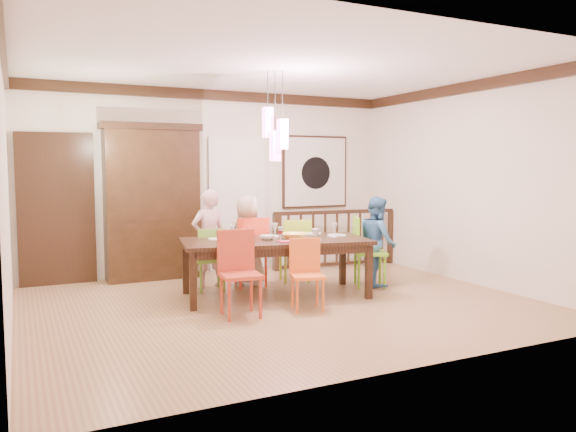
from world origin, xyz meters
name	(u,v)px	position (x,y,z in m)	size (l,w,h in m)	color
floor	(282,304)	(0.00, 0.00, 0.00)	(6.00, 6.00, 0.00)	#936547
ceiling	(282,65)	(0.00, 0.00, 2.90)	(6.00, 6.00, 0.00)	white
wall_back	(216,182)	(0.00, 2.50, 1.45)	(6.00, 6.00, 0.00)	beige
wall_left	(6,191)	(-3.00, 0.00, 1.45)	(5.00, 5.00, 0.00)	beige
wall_right	(469,183)	(3.00, 0.00, 1.45)	(5.00, 5.00, 0.00)	beige
crown_molding	(282,71)	(0.00, 0.00, 2.82)	(6.00, 5.00, 0.16)	black
panel_door	(57,212)	(-2.40, 2.45, 1.05)	(1.04, 0.07, 2.24)	black
white_doorway	(237,206)	(0.35, 2.46, 1.05)	(0.97, 0.05, 2.22)	silver
painting	(315,172)	(1.80, 2.46, 1.60)	(1.25, 0.06, 1.25)	black
pendant_cluster	(275,134)	(0.10, 0.41, 2.11)	(0.27, 0.21, 1.14)	#FF4CA3
dining_table	(275,245)	(0.10, 0.41, 0.68)	(2.54, 1.49, 0.75)	black
chair_far_left	(210,254)	(-0.56, 1.13, 0.49)	(0.42, 0.42, 0.86)	#689D30
chair_far_mid	(250,246)	(0.05, 1.15, 0.57)	(0.52, 0.52, 0.99)	#F23C22
chair_far_right	(294,246)	(0.75, 1.16, 0.53)	(0.50, 0.50, 0.93)	#A6D026
chair_near_left	(241,268)	(-0.67, -0.33, 0.55)	(0.48, 0.48, 0.97)	#B53923
chair_near_mid	(308,270)	(0.15, -0.39, 0.48)	(0.47, 0.47, 0.83)	orange
chair_end_right	(370,247)	(1.56, 0.40, 0.56)	(0.59, 0.59, 0.98)	#70C122
china_hutch	(152,201)	(-1.07, 2.30, 1.17)	(1.47, 0.46, 2.33)	black
balustrade	(337,237)	(1.95, 1.95, 0.50)	(2.28, 0.28, 0.96)	black
person_far_left	(209,239)	(-0.51, 1.32, 0.69)	(0.50, 0.33, 1.37)	beige
person_far_mid	(248,240)	(0.03, 1.21, 0.65)	(0.63, 0.41, 1.29)	beige
person_end_right	(377,241)	(1.69, 0.40, 0.64)	(0.62, 0.48, 1.27)	teal
serving_bowl	(294,236)	(0.31, 0.31, 0.79)	(0.33, 0.33, 0.08)	gold
small_bowl	(268,237)	(-0.01, 0.41, 0.78)	(0.19, 0.19, 0.06)	white
cup_left	(246,238)	(-0.36, 0.27, 0.80)	(0.14, 0.14, 0.11)	silver
cup_right	(315,232)	(0.73, 0.49, 0.80)	(0.11, 0.11, 0.10)	silver
plate_far_left	(218,239)	(-0.58, 0.70, 0.76)	(0.26, 0.26, 0.01)	white
plate_far_mid	(269,236)	(0.12, 0.66, 0.76)	(0.26, 0.26, 0.01)	white
plate_far_right	(312,233)	(0.80, 0.71, 0.76)	(0.26, 0.26, 0.01)	white
plate_near_left	(228,245)	(-0.66, 0.13, 0.76)	(0.26, 0.26, 0.01)	white
plate_near_mid	(311,240)	(0.45, 0.08, 0.76)	(0.26, 0.26, 0.01)	white
plate_end_right	(337,235)	(1.00, 0.37, 0.76)	(0.26, 0.26, 0.01)	white
wine_glass_a	(232,233)	(-0.44, 0.56, 0.84)	(0.08, 0.08, 0.19)	#590C19
wine_glass_b	(275,230)	(0.18, 0.60, 0.84)	(0.08, 0.08, 0.19)	silver
wine_glass_c	(281,235)	(0.04, 0.13, 0.84)	(0.08, 0.08, 0.19)	#590C19
wine_glass_d	(335,230)	(0.90, 0.26, 0.84)	(0.08, 0.08, 0.19)	silver
napkin	(285,241)	(0.10, 0.11, 0.76)	(0.18, 0.14, 0.01)	#D83359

